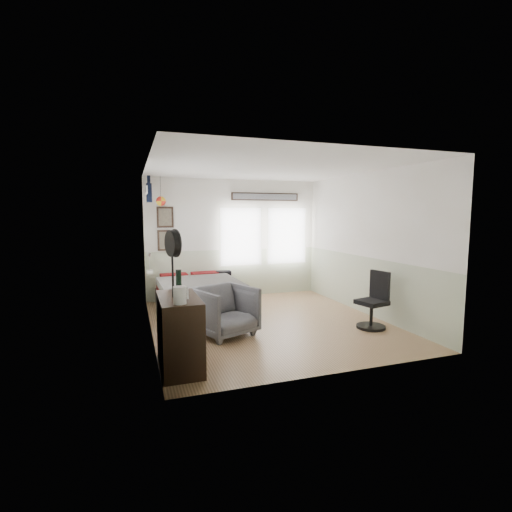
{
  "coord_description": "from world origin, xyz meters",
  "views": [
    {
      "loc": [
        -2.28,
        -6.0,
        1.91
      ],
      "look_at": [
        -0.1,
        0.4,
        1.15
      ],
      "focal_mm": 26.0,
      "sensor_mm": 36.0,
      "label": 1
    }
  ],
  "objects_px": {
    "bed": "(198,296)",
    "nightstand": "(224,290)",
    "dresser": "(179,332)",
    "armchair": "(225,311)",
    "task_chair": "(374,305)"
  },
  "relations": [
    {
      "from": "bed",
      "to": "nightstand",
      "type": "relative_size",
      "value": 4.34
    },
    {
      "from": "dresser",
      "to": "nightstand",
      "type": "bearing_deg",
      "value": 67.5
    },
    {
      "from": "dresser",
      "to": "armchair",
      "type": "bearing_deg",
      "value": 50.78
    },
    {
      "from": "bed",
      "to": "armchair",
      "type": "xyz_separation_m",
      "value": [
        0.16,
        -1.57,
        0.08
      ]
    },
    {
      "from": "armchair",
      "to": "task_chair",
      "type": "xyz_separation_m",
      "value": [
        2.47,
        -0.44,
        -0.0
      ]
    },
    {
      "from": "armchair",
      "to": "task_chair",
      "type": "relative_size",
      "value": 0.9
    },
    {
      "from": "dresser",
      "to": "armchair",
      "type": "distance_m",
      "value": 1.33
    },
    {
      "from": "dresser",
      "to": "bed",
      "type": "bearing_deg",
      "value": 75.35
    },
    {
      "from": "task_chair",
      "to": "armchair",
      "type": "bearing_deg",
      "value": 156.87
    },
    {
      "from": "armchair",
      "to": "task_chair",
      "type": "height_order",
      "value": "task_chair"
    },
    {
      "from": "dresser",
      "to": "nightstand",
      "type": "height_order",
      "value": "dresser"
    },
    {
      "from": "armchair",
      "to": "task_chair",
      "type": "bearing_deg",
      "value": -31.91
    },
    {
      "from": "nightstand",
      "to": "task_chair",
      "type": "bearing_deg",
      "value": -49.22
    },
    {
      "from": "dresser",
      "to": "armchair",
      "type": "height_order",
      "value": "dresser"
    },
    {
      "from": "bed",
      "to": "nightstand",
      "type": "height_order",
      "value": "bed"
    }
  ]
}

